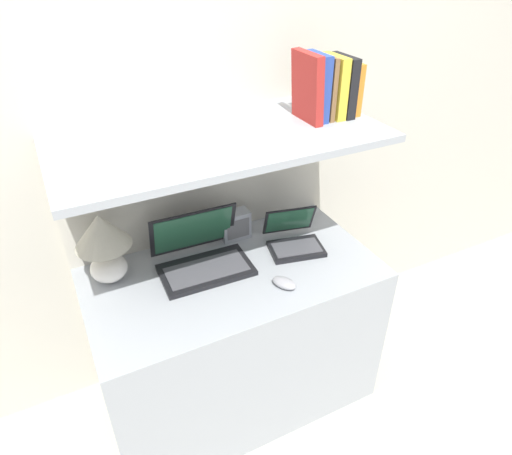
{
  "coord_description": "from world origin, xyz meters",
  "views": [
    {
      "loc": [
        -0.59,
        -1.06,
        1.96
      ],
      "look_at": [
        0.11,
        0.32,
        0.96
      ],
      "focal_mm": 32.0,
      "sensor_mm": 36.0,
      "label": 1
    }
  ],
  "objects_px": {
    "computer_mouse": "(284,283)",
    "book_black": "(342,86)",
    "router_box": "(235,225)",
    "book_blue": "(316,87)",
    "book_yellow": "(333,87)",
    "laptop_small": "(294,239)",
    "laptop_large": "(202,256)",
    "book_red": "(307,88)",
    "table_lamp": "(103,241)",
    "book_brown": "(325,87)",
    "book_orange": "(350,88)"
  },
  "relations": [
    {
      "from": "computer_mouse",
      "to": "book_black",
      "type": "xyz_separation_m",
      "value": [
        0.37,
        0.25,
        0.67
      ]
    },
    {
      "from": "router_box",
      "to": "book_blue",
      "type": "distance_m",
      "value": 0.71
    },
    {
      "from": "book_yellow",
      "to": "laptop_small",
      "type": "bearing_deg",
      "value": -171.83
    },
    {
      "from": "laptop_small",
      "to": "book_black",
      "type": "relative_size",
      "value": 1.21
    },
    {
      "from": "laptop_large",
      "to": "book_red",
      "type": "height_order",
      "value": "book_red"
    },
    {
      "from": "table_lamp",
      "to": "book_brown",
      "type": "distance_m",
      "value": 1.04
    },
    {
      "from": "table_lamp",
      "to": "book_red",
      "type": "bearing_deg",
      "value": -7.91
    },
    {
      "from": "table_lamp",
      "to": "router_box",
      "type": "height_order",
      "value": "table_lamp"
    },
    {
      "from": "book_red",
      "to": "book_yellow",
      "type": "bearing_deg",
      "value": 0.0
    },
    {
      "from": "book_orange",
      "to": "book_red",
      "type": "distance_m",
      "value": 0.2
    },
    {
      "from": "laptop_large",
      "to": "router_box",
      "type": "bearing_deg",
      "value": 32.27
    },
    {
      "from": "laptop_small",
      "to": "router_box",
      "type": "height_order",
      "value": "laptop_small"
    },
    {
      "from": "computer_mouse",
      "to": "router_box",
      "type": "relative_size",
      "value": 0.91
    },
    {
      "from": "laptop_small",
      "to": "router_box",
      "type": "relative_size",
      "value": 2.08
    },
    {
      "from": "router_box",
      "to": "book_brown",
      "type": "distance_m",
      "value": 0.72
    },
    {
      "from": "router_box",
      "to": "book_red",
      "type": "xyz_separation_m",
      "value": [
        0.24,
        -0.16,
        0.64
      ]
    },
    {
      "from": "laptop_large",
      "to": "router_box",
      "type": "distance_m",
      "value": 0.25
    },
    {
      "from": "table_lamp",
      "to": "book_black",
      "type": "xyz_separation_m",
      "value": [
        0.98,
        -0.11,
        0.5
      ]
    },
    {
      "from": "book_black",
      "to": "book_yellow",
      "type": "bearing_deg",
      "value": 180.0
    },
    {
      "from": "table_lamp",
      "to": "book_brown",
      "type": "height_order",
      "value": "book_brown"
    },
    {
      "from": "laptop_large",
      "to": "book_brown",
      "type": "distance_m",
      "value": 0.84
    },
    {
      "from": "book_orange",
      "to": "book_brown",
      "type": "bearing_deg",
      "value": 180.0
    },
    {
      "from": "book_black",
      "to": "laptop_small",
      "type": "bearing_deg",
      "value": -173.55
    },
    {
      "from": "book_yellow",
      "to": "router_box",
      "type": "bearing_deg",
      "value": 155.82
    },
    {
      "from": "book_black",
      "to": "book_yellow",
      "type": "distance_m",
      "value": 0.04
    },
    {
      "from": "book_brown",
      "to": "laptop_small",
      "type": "bearing_deg",
      "value": -169.23
    },
    {
      "from": "book_brown",
      "to": "book_red",
      "type": "height_order",
      "value": "book_red"
    },
    {
      "from": "computer_mouse",
      "to": "router_box",
      "type": "distance_m",
      "value": 0.41
    },
    {
      "from": "book_yellow",
      "to": "laptop_large",
      "type": "bearing_deg",
      "value": 177.34
    },
    {
      "from": "computer_mouse",
      "to": "book_brown",
      "type": "distance_m",
      "value": 0.78
    },
    {
      "from": "laptop_large",
      "to": "book_red",
      "type": "xyz_separation_m",
      "value": [
        0.46,
        -0.03,
        0.66
      ]
    },
    {
      "from": "table_lamp",
      "to": "computer_mouse",
      "type": "relative_size",
      "value": 2.49
    },
    {
      "from": "book_orange",
      "to": "book_brown",
      "type": "relative_size",
      "value": 0.85
    },
    {
      "from": "book_brown",
      "to": "laptop_large",
      "type": "bearing_deg",
      "value": 177.15
    },
    {
      "from": "table_lamp",
      "to": "book_brown",
      "type": "bearing_deg",
      "value": -7.22
    },
    {
      "from": "book_black",
      "to": "book_red",
      "type": "distance_m",
      "value": 0.16
    },
    {
      "from": "laptop_small",
      "to": "book_brown",
      "type": "height_order",
      "value": "book_brown"
    },
    {
      "from": "book_blue",
      "to": "book_red",
      "type": "relative_size",
      "value": 0.97
    },
    {
      "from": "laptop_large",
      "to": "book_black",
      "type": "relative_size",
      "value": 1.69
    },
    {
      "from": "book_black",
      "to": "book_red",
      "type": "bearing_deg",
      "value": 180.0
    },
    {
      "from": "laptop_small",
      "to": "book_orange",
      "type": "distance_m",
      "value": 0.68
    },
    {
      "from": "laptop_large",
      "to": "router_box",
      "type": "relative_size",
      "value": 2.89
    },
    {
      "from": "book_orange",
      "to": "book_red",
      "type": "height_order",
      "value": "book_red"
    },
    {
      "from": "computer_mouse",
      "to": "book_yellow",
      "type": "xyz_separation_m",
      "value": [
        0.33,
        0.25,
        0.68
      ]
    },
    {
      "from": "laptop_small",
      "to": "router_box",
      "type": "xyz_separation_m",
      "value": [
        -0.21,
        0.18,
        0.03
      ]
    },
    {
      "from": "table_lamp",
      "to": "computer_mouse",
      "type": "distance_m",
      "value": 0.73
    },
    {
      "from": "book_yellow",
      "to": "book_red",
      "type": "distance_m",
      "value": 0.12
    },
    {
      "from": "router_box",
      "to": "book_blue",
      "type": "relative_size",
      "value": 0.54
    },
    {
      "from": "laptop_large",
      "to": "computer_mouse",
      "type": "distance_m",
      "value": 0.37
    },
    {
      "from": "laptop_small",
      "to": "book_black",
      "type": "bearing_deg",
      "value": 6.45
    }
  ]
}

